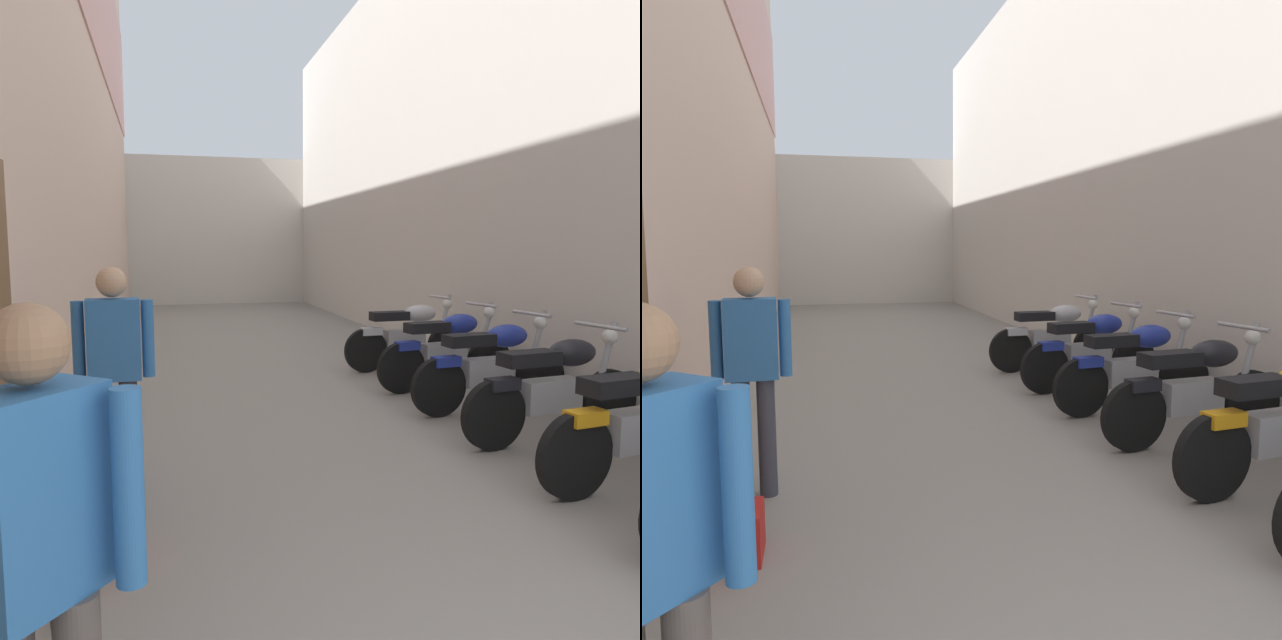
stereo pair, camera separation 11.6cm
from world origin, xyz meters
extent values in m
plane|color=gray|center=(0.00, 7.33, 0.00)|extent=(34.66, 34.66, 0.00)
cube|color=beige|center=(-2.77, 9.33, 4.24)|extent=(0.40, 18.66, 8.48)
cube|color=beige|center=(2.77, 9.33, 3.45)|extent=(0.40, 18.66, 6.91)
cube|color=beige|center=(0.00, 19.66, 2.15)|extent=(8.15, 2.00, 4.30)
cylinder|color=black|center=(1.01, 3.42, 0.30)|extent=(0.61, 0.16, 0.60)
cube|color=#9E9EA3|center=(1.58, 3.50, 0.42)|extent=(0.58, 0.27, 0.28)
cube|color=black|center=(1.35, 3.47, 0.76)|extent=(0.54, 0.29, 0.12)
cube|color=orange|center=(1.08, 3.43, 0.56)|extent=(0.30, 0.18, 0.10)
cylinder|color=black|center=(2.25, 4.63, 0.30)|extent=(0.61, 0.15, 0.60)
cylinder|color=black|center=(1.00, 4.48, 0.30)|extent=(0.61, 0.15, 0.60)
cube|color=#9E9EA3|center=(1.58, 4.55, 0.42)|extent=(0.58, 0.27, 0.28)
ellipsoid|color=black|center=(1.80, 4.58, 0.78)|extent=(0.51, 0.32, 0.24)
cube|color=black|center=(1.35, 4.52, 0.76)|extent=(0.54, 0.28, 0.12)
cylinder|color=#9E9EA3|center=(2.18, 4.63, 0.65)|extent=(0.25, 0.09, 0.77)
cylinder|color=#9E9EA3|center=(2.11, 4.62, 1.00)|extent=(0.11, 0.58, 0.04)
sphere|color=silver|center=(2.23, 4.63, 0.90)|extent=(0.14, 0.14, 0.14)
cube|color=black|center=(1.08, 4.49, 0.56)|extent=(0.30, 0.17, 0.10)
cylinder|color=black|center=(2.25, 5.70, 0.30)|extent=(0.61, 0.15, 0.60)
cylinder|color=black|center=(1.00, 5.55, 0.30)|extent=(0.61, 0.15, 0.60)
cube|color=#9E9EA3|center=(1.58, 5.62, 0.42)|extent=(0.58, 0.26, 0.28)
ellipsoid|color=navy|center=(1.80, 5.65, 0.78)|extent=(0.51, 0.31, 0.24)
cube|color=black|center=(1.35, 5.59, 0.76)|extent=(0.54, 0.28, 0.12)
cylinder|color=#9E9EA3|center=(2.18, 5.69, 0.65)|extent=(0.25, 0.09, 0.77)
cylinder|color=#9E9EA3|center=(2.11, 5.68, 1.00)|extent=(0.10, 0.58, 0.04)
sphere|color=silver|center=(2.23, 5.70, 0.90)|extent=(0.14, 0.14, 0.14)
cube|color=navy|center=(1.08, 5.56, 0.56)|extent=(0.29, 0.17, 0.10)
cylinder|color=black|center=(2.24, 6.77, 0.30)|extent=(0.61, 0.17, 0.60)
cylinder|color=black|center=(1.01, 6.58, 0.30)|extent=(0.61, 0.17, 0.60)
cube|color=#9E9EA3|center=(1.58, 6.67, 0.42)|extent=(0.58, 0.28, 0.28)
ellipsoid|color=navy|center=(1.80, 6.70, 0.78)|extent=(0.51, 0.33, 0.24)
cube|color=black|center=(1.35, 6.63, 0.76)|extent=(0.55, 0.30, 0.12)
cylinder|color=#9E9EA3|center=(2.17, 6.76, 0.65)|extent=(0.25, 0.10, 0.77)
cylinder|color=#9E9EA3|center=(2.10, 6.75, 1.00)|extent=(0.12, 0.58, 0.04)
sphere|color=silver|center=(2.22, 6.76, 0.90)|extent=(0.14, 0.14, 0.14)
cube|color=navy|center=(1.09, 6.59, 0.56)|extent=(0.30, 0.18, 0.10)
cylinder|color=black|center=(2.25, 7.94, 0.30)|extent=(0.60, 0.12, 0.60)
cylinder|color=black|center=(1.00, 7.85, 0.30)|extent=(0.60, 0.12, 0.60)
cube|color=#9E9EA3|center=(1.58, 7.89, 0.42)|extent=(0.57, 0.24, 0.28)
ellipsoid|color=#B7B7BC|center=(1.80, 7.91, 0.78)|extent=(0.50, 0.29, 0.24)
cube|color=black|center=(1.35, 7.88, 0.76)|extent=(0.53, 0.26, 0.12)
cylinder|color=#9E9EA3|center=(2.18, 7.94, 0.65)|extent=(0.25, 0.08, 0.77)
cylinder|color=#9E9EA3|center=(2.11, 7.93, 1.00)|extent=(0.08, 0.58, 0.04)
sphere|color=silver|center=(2.23, 7.94, 0.90)|extent=(0.14, 0.14, 0.14)
cube|color=#B7B7BC|center=(1.08, 7.86, 0.56)|extent=(0.29, 0.16, 0.10)
cube|color=#2D66A5|center=(-1.97, 1.52, 1.09)|extent=(0.37, 0.39, 0.54)
sphere|color=#997051|center=(-1.97, 1.52, 1.47)|extent=(0.20, 0.20, 0.20)
cylinder|color=#2D66A5|center=(-1.75, 1.52, 1.09)|extent=(0.08, 0.08, 0.52)
cylinder|color=#383842|center=(-2.05, 4.21, 0.41)|extent=(0.12, 0.12, 0.82)
cylinder|color=#383842|center=(-1.89, 4.21, 0.41)|extent=(0.12, 0.12, 0.82)
cube|color=#2D66A5|center=(-1.97, 4.21, 1.09)|extent=(0.35, 0.22, 0.54)
sphere|color=tan|center=(-1.97, 4.21, 1.47)|extent=(0.20, 0.20, 0.20)
cylinder|color=#2D66A5|center=(-2.19, 4.21, 1.09)|extent=(0.08, 0.08, 0.52)
cylinder|color=#2D66A5|center=(-1.75, 4.21, 1.09)|extent=(0.08, 0.08, 0.52)
cube|color=red|center=(-2.08, 3.33, 0.14)|extent=(0.44, 0.32, 0.28)
cylinder|color=#4C4C4C|center=(-2.17, 2.63, 0.47)|extent=(0.02, 0.22, 0.93)
cone|color=#232328|center=(-2.17, 2.55, 0.68)|extent=(0.20, 0.31, 0.58)
camera|label=1|loc=(-1.65, -0.09, 1.70)|focal=35.05mm
camera|label=2|loc=(-1.54, -0.12, 1.70)|focal=35.05mm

